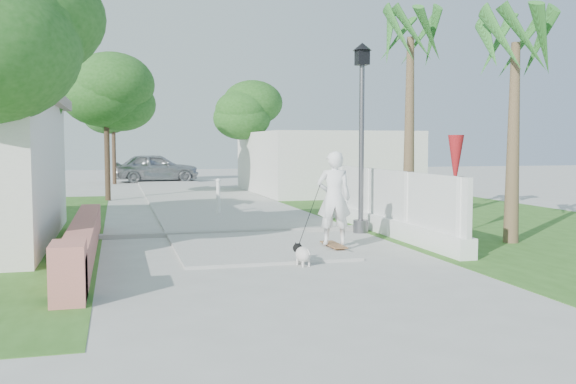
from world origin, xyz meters
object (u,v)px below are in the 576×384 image
object	(u,v)px
parked_car	(156,168)
bollard	(218,196)
street_lamp	(362,130)
skateboarder	(319,209)
dog	(302,253)
patio_umbrella	(456,162)

from	to	relation	value
parked_car	bollard	bearing A→B (deg)	-178.49
street_lamp	parked_car	distance (m)	22.33
skateboarder	dog	world-z (taller)	skateboarder
street_lamp	parked_car	xyz separation A→B (m)	(-3.48, 21.99, -1.63)
street_lamp	dog	bearing A→B (deg)	-124.68
patio_umbrella	parked_car	distance (m)	23.63
bollard	parked_car	xyz separation A→B (m)	(-0.78, 17.49, 0.21)
bollard	dog	world-z (taller)	bollard
bollard	skateboarder	xyz separation A→B (m)	(0.84, -7.08, 0.28)
skateboarder	street_lamp	bearing A→B (deg)	-112.12
dog	street_lamp	bearing A→B (deg)	42.33
parked_car	street_lamp	bearing A→B (deg)	-172.05
street_lamp	bollard	bearing A→B (deg)	120.96
street_lamp	skateboarder	xyz separation A→B (m)	(-1.86, -2.58, -1.56)
street_lamp	skateboarder	distance (m)	3.54
bollard	dog	xyz separation A→B (m)	(0.21, -8.10, -0.37)
patio_umbrella	dog	size ratio (longest dim) A/B	4.12
bollard	dog	bearing A→B (deg)	-88.51
bollard	street_lamp	bearing A→B (deg)	-59.04
street_lamp	skateboarder	size ratio (longest dim) A/B	2.27
parked_car	skateboarder	bearing A→B (deg)	-177.27
dog	parked_car	world-z (taller)	parked_car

